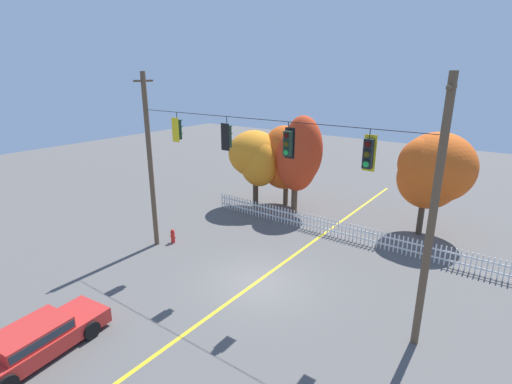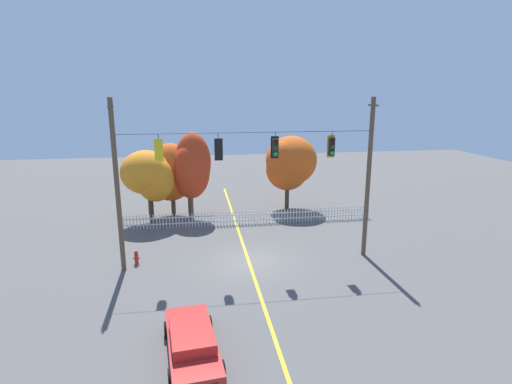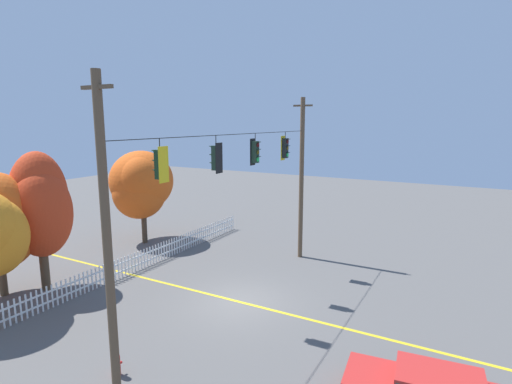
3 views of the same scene
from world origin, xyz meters
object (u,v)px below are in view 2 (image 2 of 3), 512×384
object	(u,v)px
traffic_signal_westbound_side	(218,149)
autumn_maple_far_west	(289,163)
traffic_signal_northbound_secondary	(159,150)
parked_car	(192,342)
autumn_maple_mid	(171,174)
fire_hydrant	(136,257)
autumn_oak_far_east	(192,167)
traffic_signal_southbound_primary	(275,147)
autumn_maple_near_fence	(149,175)
traffic_signal_eastbound_side	(332,146)

from	to	relation	value
traffic_signal_westbound_side	autumn_maple_far_west	distance (m)	12.25
traffic_signal_northbound_secondary	autumn_maple_far_west	xyz separation A→B (m)	(9.26, 10.22, -2.67)
traffic_signal_westbound_side	parked_car	size ratio (longest dim) A/B	0.29
traffic_signal_northbound_secondary	autumn_maple_far_west	size ratio (longest dim) A/B	0.23
autumn_maple_mid	fire_hydrant	bearing A→B (deg)	-100.05
traffic_signal_northbound_secondary	traffic_signal_westbound_side	size ratio (longest dim) A/B	0.97
traffic_signal_westbound_side	parked_car	xyz separation A→B (m)	(-1.59, -8.08, -5.82)
traffic_signal_northbound_secondary	autumn_oak_far_east	distance (m)	9.31
traffic_signal_westbound_side	traffic_signal_southbound_primary	xyz separation A→B (m)	(3.01, 0.02, 0.02)
autumn_oak_far_east	autumn_maple_near_fence	bearing A→B (deg)	-168.73
traffic_signal_eastbound_side	autumn_maple_near_fence	world-z (taller)	traffic_signal_eastbound_side
autumn_maple_far_west	parked_car	bearing A→B (deg)	-113.15
traffic_signal_eastbound_side	autumn_maple_far_west	distance (m)	10.53
autumn_oak_far_east	fire_hydrant	world-z (taller)	autumn_oak_far_east
autumn_maple_mid	traffic_signal_northbound_secondary	bearing A→B (deg)	-89.78
traffic_signal_southbound_primary	autumn_maple_near_fence	bearing A→B (deg)	132.50
traffic_signal_northbound_secondary	autumn_maple_mid	bearing A→B (deg)	90.22
traffic_signal_northbound_secondary	autumn_maple_mid	world-z (taller)	traffic_signal_northbound_secondary
autumn_maple_far_west	autumn_oak_far_east	bearing A→B (deg)	-169.72
traffic_signal_southbound_primary	parked_car	bearing A→B (deg)	-119.63
traffic_signal_westbound_side	autumn_oak_far_east	size ratio (longest dim) A/B	0.22
traffic_signal_southbound_primary	traffic_signal_eastbound_side	bearing A→B (deg)	0.01
traffic_signal_northbound_secondary	traffic_signal_westbound_side	world-z (taller)	same
traffic_signal_eastbound_side	parked_car	size ratio (longest dim) A/B	0.30
parked_car	traffic_signal_southbound_primary	bearing A→B (deg)	60.37
autumn_maple_near_fence	traffic_signal_northbound_secondary	bearing A→B (deg)	-79.86
traffic_signal_eastbound_side	traffic_signal_southbound_primary	bearing A→B (deg)	-179.99
parked_car	autumn_maple_mid	bearing A→B (deg)	94.79
traffic_signal_southbound_primary	autumn_maple_far_west	size ratio (longest dim) A/B	0.24
autumn_maple_near_fence	parked_car	size ratio (longest dim) A/B	1.11
traffic_signal_northbound_secondary	traffic_signal_westbound_side	bearing A→B (deg)	-0.00
autumn_maple_near_fence	autumn_maple_far_west	distance (m)	10.92
traffic_signal_westbound_side	traffic_signal_southbound_primary	size ratio (longest dim) A/B	1.00
parked_car	fire_hydrant	bearing A→B (deg)	109.26
autumn_maple_mid	autumn_oak_far_east	size ratio (longest dim) A/B	0.87
fire_hydrant	traffic_signal_eastbound_side	bearing A→B (deg)	-3.35
autumn_maple_far_west	traffic_signal_southbound_primary	bearing A→B (deg)	-107.51
traffic_signal_southbound_primary	autumn_oak_far_east	bearing A→B (deg)	116.94
parked_car	fire_hydrant	xyz separation A→B (m)	(-3.05, 8.73, -0.21)
autumn_maple_mid	autumn_maple_near_fence	bearing A→B (deg)	-137.37
autumn_oak_far_east	parked_car	world-z (taller)	autumn_oak_far_east
autumn_maple_near_fence	parked_car	distance (m)	16.81
autumn_maple_near_fence	fire_hydrant	distance (m)	8.20
traffic_signal_northbound_secondary	autumn_maple_near_fence	size ratio (longest dim) A/B	0.26
traffic_signal_northbound_secondary	fire_hydrant	xyz separation A→B (m)	(-1.61, 0.65, -6.07)
autumn_maple_near_fence	autumn_maple_mid	world-z (taller)	autumn_maple_mid
autumn_maple_far_west	fire_hydrant	distance (m)	14.88
fire_hydrant	autumn_maple_near_fence	bearing A→B (deg)	88.92
autumn_oak_far_east	traffic_signal_northbound_secondary	bearing A→B (deg)	-100.09
traffic_signal_northbound_secondary	parked_car	world-z (taller)	traffic_signal_northbound_secondary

